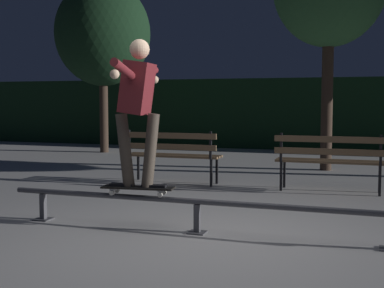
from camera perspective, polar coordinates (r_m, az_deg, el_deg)
The scene contains 8 objects.
ground_plane at distance 5.39m, azimuth 0.13°, elevation -9.92°, with size 90.00×90.00×0.00m, color #ADAAA8.
hedge_backdrop at distance 15.17m, azimuth 12.69°, elevation 3.22°, with size 24.00×1.20×1.98m, color black.
grind_rail at distance 5.44m, azimuth 0.56°, elevation -6.74°, with size 4.38×0.18×0.36m.
skateboard at distance 5.66m, azimuth -5.87°, elevation -4.77°, with size 0.80×0.29×0.09m.
skateboarder at distance 5.58m, azimuth -5.92°, elevation 4.75°, with size 0.63×1.40×1.56m.
park_bench_leftmost at distance 8.59m, azimuth -2.25°, elevation -0.79°, with size 1.60×0.42×0.88m.
park_bench_left_center at distance 8.03m, azimuth 14.71°, elevation -1.33°, with size 1.60×0.42×0.88m.
tree_far_left at distance 14.11m, azimuth -9.64°, elevation 11.67°, with size 2.46×2.46×4.45m.
Camera 1 is at (1.69, -4.93, 1.37)m, focal length 49.26 mm.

